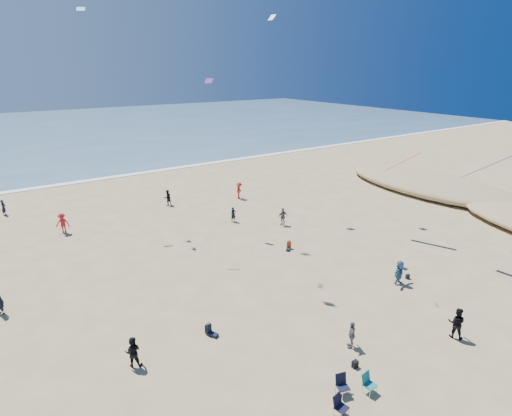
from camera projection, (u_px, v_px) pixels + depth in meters
ocean at (37, 132)px, 91.13m from camera, size 220.00×100.00×0.06m
surf_line at (85, 181)px, 52.02m from camera, size 220.00×1.20×0.08m
standing_flyers at (206, 250)px, 30.56m from camera, size 28.79×37.14×1.89m
seated_group at (274, 328)px, 22.19m from camera, size 23.57×28.26×0.84m
chair_cluster at (352, 392)px, 17.70m from camera, size 2.68×1.53×1.00m
black_backpack at (355, 364)px, 19.80m from camera, size 0.30×0.22×0.38m
navy_bag at (408, 276)px, 28.12m from camera, size 0.28×0.18×0.34m
kites_aloft at (336, 57)px, 27.45m from camera, size 40.86×38.74×27.98m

